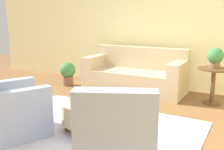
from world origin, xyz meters
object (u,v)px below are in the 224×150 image
couch (135,76)px  armchair_left (8,111)px  potted_plant_on_side_table (215,57)px  potted_plant_floor (68,72)px  armchair_right (116,137)px  ottoman_table (90,112)px  side_table (213,79)px

couch → armchair_left: bearing=-100.5°
couch → potted_plant_on_side_table: bearing=-4.4°
couch → potted_plant_floor: (-1.62, -0.33, -0.03)m
armchair_right → potted_plant_floor: size_ratio=1.95×
potted_plant_floor → armchair_left: bearing=-68.2°
couch → potted_plant_on_side_table: (1.67, -0.13, 0.55)m
couch → armchair_right: size_ratio=2.00×
armchair_right → ottoman_table: size_ratio=1.32×
armchair_left → potted_plant_on_side_table: bearing=52.1°
armchair_right → ottoman_table: armchair_right is taller
ottoman_table → potted_plant_floor: 2.71m
armchair_left → potted_plant_floor: armchair_left is taller
ottoman_table → potted_plant_on_side_table: size_ratio=2.15×
armchair_right → side_table: armchair_right is taller
armchair_right → potted_plant_floor: bearing=135.8°
armchair_left → potted_plant_on_side_table: 3.65m
side_table → potted_plant_on_side_table: potted_plant_on_side_table is taller
armchair_left → potted_plant_floor: (-1.06, 2.65, -0.04)m
couch → ottoman_table: 2.26m
ottoman_table → potted_plant_on_side_table: (1.37, 2.11, 0.63)m
couch → potted_plant_floor: bearing=-168.6°
armchair_right → potted_plant_on_side_table: 2.95m
armchair_left → side_table: 3.62m
side_table → potted_plant_floor: 3.29m
side_table → potted_plant_on_side_table: size_ratio=1.77×
side_table → potted_plant_floor: (-3.28, -0.20, -0.15)m
armchair_right → potted_plant_on_side_table: bearing=79.0°
couch → potted_plant_floor: couch is taller
armchair_left → armchair_right: (1.66, -0.00, 0.00)m
potted_plant_on_side_table → couch: bearing=175.6°
armchair_left → armchair_right: size_ratio=1.00×
armchair_left → armchair_right: 1.66m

